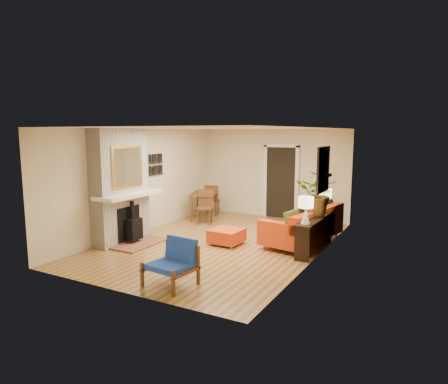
{
  "coord_description": "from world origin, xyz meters",
  "views": [
    {
      "loc": [
        4.36,
        -7.75,
        2.52
      ],
      "look_at": [
        0.0,
        0.2,
        1.15
      ],
      "focal_mm": 32.0,
      "sensor_mm": 36.0,
      "label": 1
    }
  ],
  "objects_px": {
    "sofa": "(306,226)",
    "lamp_far": "(325,197)",
    "ottoman": "(227,236)",
    "console_table": "(315,224)",
    "dining_table": "(206,198)",
    "lamp_near": "(306,207)",
    "blue_chair": "(174,260)",
    "houseplant": "(318,193)"
  },
  "relations": [
    {
      "from": "sofa",
      "to": "dining_table",
      "type": "xyz_separation_m",
      "value": [
        -3.32,
        1.08,
        0.21
      ]
    },
    {
      "from": "sofa",
      "to": "ottoman",
      "type": "distance_m",
      "value": 1.83
    },
    {
      "from": "ottoman",
      "to": "lamp_near",
      "type": "distance_m",
      "value": 2.08
    },
    {
      "from": "console_table",
      "to": "lamp_near",
      "type": "bearing_deg",
      "value": -90.0
    },
    {
      "from": "houseplant",
      "to": "sofa",
      "type": "bearing_deg",
      "value": 139.99
    },
    {
      "from": "lamp_far",
      "to": "console_table",
      "type": "bearing_deg",
      "value": -90.0
    },
    {
      "from": "lamp_near",
      "to": "console_table",
      "type": "bearing_deg",
      "value": 90.0
    },
    {
      "from": "lamp_far",
      "to": "blue_chair",
      "type": "bearing_deg",
      "value": -111.97
    },
    {
      "from": "sofa",
      "to": "ottoman",
      "type": "bearing_deg",
      "value": -147.9
    },
    {
      "from": "blue_chair",
      "to": "lamp_far",
      "type": "bearing_deg",
      "value": 68.03
    },
    {
      "from": "lamp_far",
      "to": "houseplant",
      "type": "distance_m",
      "value": 0.54
    },
    {
      "from": "dining_table",
      "to": "lamp_near",
      "type": "bearing_deg",
      "value": -31.62
    },
    {
      "from": "sofa",
      "to": "houseplant",
      "type": "xyz_separation_m",
      "value": [
        0.32,
        -0.27,
        0.82
      ]
    },
    {
      "from": "blue_chair",
      "to": "dining_table",
      "type": "xyz_separation_m",
      "value": [
        -2.14,
        4.56,
        0.2
      ]
    },
    {
      "from": "console_table",
      "to": "houseplant",
      "type": "bearing_deg",
      "value": 92.54
    },
    {
      "from": "blue_chair",
      "to": "console_table",
      "type": "distance_m",
      "value": 3.35
    },
    {
      "from": "sofa",
      "to": "lamp_far",
      "type": "xyz_separation_m",
      "value": [
        0.33,
        0.25,
        0.67
      ]
    },
    {
      "from": "ottoman",
      "to": "console_table",
      "type": "relative_size",
      "value": 0.38
    },
    {
      "from": "lamp_near",
      "to": "houseplant",
      "type": "xyz_separation_m",
      "value": [
        -0.01,
        0.9,
        0.15
      ]
    },
    {
      "from": "dining_table",
      "to": "lamp_near",
      "type": "height_order",
      "value": "lamp_near"
    },
    {
      "from": "blue_chair",
      "to": "ottoman",
      "type": "bearing_deg",
      "value": 98.36
    },
    {
      "from": "ottoman",
      "to": "blue_chair",
      "type": "height_order",
      "value": "blue_chair"
    },
    {
      "from": "sofa",
      "to": "houseplant",
      "type": "height_order",
      "value": "houseplant"
    },
    {
      "from": "dining_table",
      "to": "console_table",
      "type": "bearing_deg",
      "value": -23.3
    },
    {
      "from": "sofa",
      "to": "dining_table",
      "type": "height_order",
      "value": "dining_table"
    },
    {
      "from": "sofa",
      "to": "lamp_far",
      "type": "relative_size",
      "value": 4.5
    },
    {
      "from": "ottoman",
      "to": "houseplant",
      "type": "relative_size",
      "value": 0.71
    },
    {
      "from": "ottoman",
      "to": "dining_table",
      "type": "bearing_deg",
      "value": 130.96
    },
    {
      "from": "console_table",
      "to": "houseplant",
      "type": "relative_size",
      "value": 1.9
    },
    {
      "from": "ottoman",
      "to": "sofa",
      "type": "bearing_deg",
      "value": 32.1
    },
    {
      "from": "console_table",
      "to": "lamp_far",
      "type": "height_order",
      "value": "lamp_far"
    },
    {
      "from": "houseplant",
      "to": "lamp_far",
      "type": "bearing_deg",
      "value": 88.9
    },
    {
      "from": "console_table",
      "to": "lamp_far",
      "type": "relative_size",
      "value": 3.43
    },
    {
      "from": "lamp_near",
      "to": "dining_table",
      "type": "bearing_deg",
      "value": 148.38
    },
    {
      "from": "lamp_far",
      "to": "houseplant",
      "type": "bearing_deg",
      "value": -91.1
    },
    {
      "from": "ottoman",
      "to": "console_table",
      "type": "bearing_deg",
      "value": 14.1
    },
    {
      "from": "dining_table",
      "to": "lamp_far",
      "type": "relative_size",
      "value": 3.26
    },
    {
      "from": "dining_table",
      "to": "lamp_near",
      "type": "relative_size",
      "value": 3.26
    },
    {
      "from": "sofa",
      "to": "houseplant",
      "type": "distance_m",
      "value": 0.92
    },
    {
      "from": "sofa",
      "to": "lamp_near",
      "type": "xyz_separation_m",
      "value": [
        0.33,
        -1.17,
        0.67
      ]
    },
    {
      "from": "blue_chair",
      "to": "dining_table",
      "type": "bearing_deg",
      "value": 115.19
    },
    {
      "from": "lamp_near",
      "to": "houseplant",
      "type": "distance_m",
      "value": 0.91
    }
  ]
}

